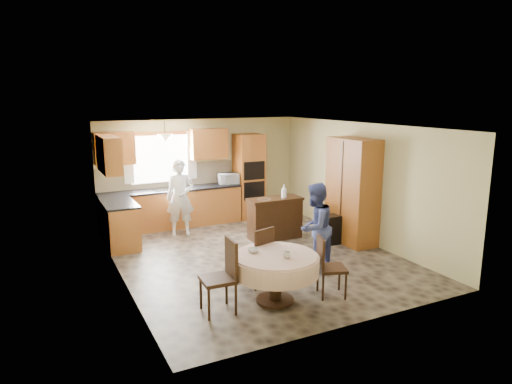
{
  "coord_description": "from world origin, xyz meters",
  "views": [
    {
      "loc": [
        -3.7,
        -7.5,
        3.03
      ],
      "look_at": [
        0.17,
        0.3,
        1.2
      ],
      "focal_mm": 32.0,
      "sensor_mm": 36.0,
      "label": 1
    }
  ],
  "objects": [
    {
      "name": "base_cab_back",
      "position": [
        -0.85,
        2.7,
        0.44
      ],
      "size": [
        3.3,
        0.6,
        0.88
      ],
      "primitive_type": "cube",
      "color": "#BE6D32",
      "rests_on": "floor"
    },
    {
      "name": "counter_back",
      "position": [
        -0.85,
        2.7,
        0.9
      ],
      "size": [
        3.3,
        0.64,
        0.04
      ],
      "primitive_type": "cube",
      "color": "black",
      "rests_on": "base_cab_back"
    },
    {
      "name": "oven_lower",
      "position": [
        1.15,
        2.38,
        0.75
      ],
      "size": [
        0.56,
        0.01,
        0.45
      ],
      "primitive_type": "cube",
      "color": "black",
      "rests_on": "oven_tower"
    },
    {
      "name": "chair_right",
      "position": [
        0.21,
        -2.07,
        0.52
      ],
      "size": [
        0.53,
        0.53,
        0.95
      ],
      "rotation": [
        0.0,
        0.0,
        1.21
      ],
      "color": "#38220F",
      "rests_on": "floor"
    },
    {
      "name": "space_heater",
      "position": [
        1.86,
        0.01,
        0.3
      ],
      "size": [
        0.45,
        0.32,
        0.61
      ],
      "primitive_type": "cube",
      "rotation": [
        0.0,
        0.0,
        -0.03
      ],
      "color": "black",
      "rests_on": "floor"
    },
    {
      "name": "pendant",
      "position": [
        -1.0,
        2.5,
        2.12
      ],
      "size": [
        0.36,
        0.36,
        0.18
      ],
      "primitive_type": "cone",
      "rotation": [
        3.14,
        0.0,
        0.0
      ],
      "color": "beige",
      "rests_on": "ceiling"
    },
    {
      "name": "framed_picture",
      "position": [
        2.47,
        0.59,
        1.54
      ],
      "size": [
        0.06,
        0.56,
        0.47
      ],
      "color": "gold",
      "rests_on": "wall_right"
    },
    {
      "name": "person_dining",
      "position": [
        0.62,
        -1.1,
        0.79
      ],
      "size": [
        0.95,
        0.87,
        1.58
      ],
      "primitive_type": "imported",
      "rotation": [
        0.0,
        0.0,
        3.6
      ],
      "color": "#3B4582",
      "rests_on": "floor"
    },
    {
      "name": "bowl_table",
      "position": [
        -0.85,
        -1.66,
        0.77
      ],
      "size": [
        0.2,
        0.2,
        0.05
      ],
      "primitive_type": "imported",
      "rotation": [
        0.0,
        0.0,
        -0.15
      ],
      "color": "#B2B2B2",
      "rests_on": "dining_table"
    },
    {
      "name": "wall_left",
      "position": [
        -2.5,
        0.0,
        1.25
      ],
      "size": [
        0.02,
        6.0,
        2.5
      ],
      "primitive_type": "cube",
      "color": "tan",
      "rests_on": "floor"
    },
    {
      "name": "oven_tower",
      "position": [
        1.15,
        2.69,
        1.06
      ],
      "size": [
        0.66,
        0.62,
        2.12
      ],
      "primitive_type": "cube",
      "color": "#BE6D32",
      "rests_on": "floor"
    },
    {
      "name": "counter_left",
      "position": [
        -2.2,
        1.8,
        0.9
      ],
      "size": [
        0.64,
        1.2,
        0.04
      ],
      "primitive_type": "cube",
      "color": "black",
      "rests_on": "base_cab_left"
    },
    {
      "name": "curtain_right",
      "position": [
        -0.25,
        2.93,
        1.65
      ],
      "size": [
        0.22,
        0.02,
        1.15
      ],
      "primitive_type": "cube",
      "color": "white",
      "rests_on": "wall_back"
    },
    {
      "name": "microwave",
      "position": [
        0.57,
        2.65,
        1.06
      ],
      "size": [
        0.53,
        0.4,
        0.27
      ],
      "primitive_type": "imported",
      "rotation": [
        0.0,
        0.0,
        -0.15
      ],
      "color": "silver",
      "rests_on": "counter_back"
    },
    {
      "name": "ceiling",
      "position": [
        0.0,
        0.0,
        2.5
      ],
      "size": [
        5.0,
        6.0,
        0.01
      ],
      "primitive_type": "cube",
      "color": "white",
      "rests_on": "wall_back"
    },
    {
      "name": "dining_table",
      "position": [
        -0.61,
        -1.91,
        0.58
      ],
      "size": [
        1.3,
        1.3,
        0.74
      ],
      "color": "#38220F",
      "rests_on": "floor"
    },
    {
      "name": "chair_left",
      "position": [
        -1.41,
        -1.85,
        0.59
      ],
      "size": [
        0.48,
        0.48,
        1.06
      ],
      "rotation": [
        0.0,
        0.0,
        -1.62
      ],
      "color": "#38220F",
      "rests_on": "floor"
    },
    {
      "name": "cupboard",
      "position": [
        2.22,
        -0.08,
        1.1
      ],
      "size": [
        0.58,
        1.15,
        2.2
      ],
      "primitive_type": "cube",
      "color": "#BE6D32",
      "rests_on": "floor"
    },
    {
      "name": "window",
      "position": [
        -1.0,
        2.98,
        1.6
      ],
      "size": [
        1.4,
        0.03,
        1.1
      ],
      "primitive_type": "cube",
      "color": "white",
      "rests_on": "wall_back"
    },
    {
      "name": "oven_upper",
      "position": [
        1.15,
        2.38,
        1.25
      ],
      "size": [
        0.56,
        0.01,
        0.45
      ],
      "primitive_type": "cube",
      "color": "black",
      "rests_on": "oven_tower"
    },
    {
      "name": "wall_front",
      "position": [
        0.0,
        -3.0,
        1.25
      ],
      "size": [
        5.0,
        0.02,
        2.5
      ],
      "primitive_type": "cube",
      "color": "tan",
      "rests_on": "floor"
    },
    {
      "name": "wall_back",
      "position": [
        0.0,
        3.0,
        1.25
      ],
      "size": [
        5.0,
        0.02,
        2.5
      ],
      "primitive_type": "cube",
      "color": "tan",
      "rests_on": "floor"
    },
    {
      "name": "chair_back",
      "position": [
        -0.55,
        -1.28,
        0.54
      ],
      "size": [
        0.53,
        0.53,
        0.99
      ],
      "rotation": [
        0.0,
        0.0,
        3.42
      ],
      "color": "#38220F",
      "rests_on": "floor"
    },
    {
      "name": "wall_cab_left",
      "position": [
        -2.05,
        2.83,
        1.91
      ],
      "size": [
        0.85,
        0.33,
        0.72
      ],
      "primitive_type": "cube",
      "color": "#B06D2C",
      "rests_on": "wall_back"
    },
    {
      "name": "bottle_sideboard",
      "position": [
        1.11,
        0.84,
        1.0
      ],
      "size": [
        0.15,
        0.15,
        0.33
      ],
      "primitive_type": "imported",
      "rotation": [
        0.0,
        0.0,
        -0.24
      ],
      "color": "silver",
      "rests_on": "sideboard"
    },
    {
      "name": "backsplash",
      "position": [
        -0.85,
        2.99,
        1.18
      ],
      "size": [
        3.3,
        0.02,
        0.55
      ],
      "primitive_type": "cube",
      "color": "beige",
      "rests_on": "wall_back"
    },
    {
      "name": "wall_cab_side",
      "position": [
        -2.33,
        1.8,
        1.91
      ],
      "size": [
        0.33,
        1.2,
        0.72
      ],
      "primitive_type": "cube",
      "color": "#B06D2C",
      "rests_on": "wall_left"
    },
    {
      "name": "bowl_sideboard",
      "position": [
        0.63,
        0.84,
        0.87
      ],
      "size": [
        0.29,
        0.29,
        0.06
      ],
      "primitive_type": "imported",
      "rotation": [
        0.0,
        0.0,
        0.26
      ],
      "color": "#B2B2B2",
      "rests_on": "sideboard"
    },
    {
      "name": "cup_table",
      "position": [
        -0.52,
        -2.1,
        0.78
      ],
      "size": [
        0.12,
        0.12,
        0.09
      ],
      "primitive_type": "imported",
      "rotation": [
        0.0,
        0.0,
        -0.05
      ],
      "color": "#B2B2B2",
      "rests_on": "dining_table"
    },
    {
      "name": "base_cab_left",
      "position": [
        -2.2,
        1.8,
        0.44
      ],
      "size": [
        0.6,
        1.2,
        0.88
      ],
      "primitive_type": "cube",
      "color": "#BE6D32",
      "rests_on": "floor"
    },
    {
      "name": "sideboard",
      "position": [
        0.89,
        0.84,
        0.42
      ],
      "size": [
        1.19,
        0.52,
        0.84
      ],
      "primitive_type": "cube",
      "rotation": [
        0.0,
        0.0,
        -0.03
      ],
      "color": "#38220F",
      "rests_on": "floor"
    },
    {
      "name": "floor",
      "position": [
        0.0,
        0.0,
        0.0
      ],
      "size": [
        5.0,
        6.0,
        0.01
      ],
      "primitive_type": "cube",
      "color": "#6C5F4C",
      "rests_on": "ground"
    },
    {
      "name": "curtain_left",
      "position": [
        -1.75,
        2.93,
        1.65
      ],
      "size": [
        0.22,
        0.02,
        1.15
      ],
      "primitive_type": "cube",
      "color": "white",
      "rests_on": "wall_back"
    },
    {
      "name": "person_sink",
      "position": [
        -0.85,
        2.02,
        0.84
      ],
      "size": [
        0.69,
        0.53,
        1.69
      ],
      "primitive_type": "imported",
      "rotation": [
        0.0,
        0.0,
        -0.22
      ],
      "color": "silver",
      "rests_on": "floor"
    },
    {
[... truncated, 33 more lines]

